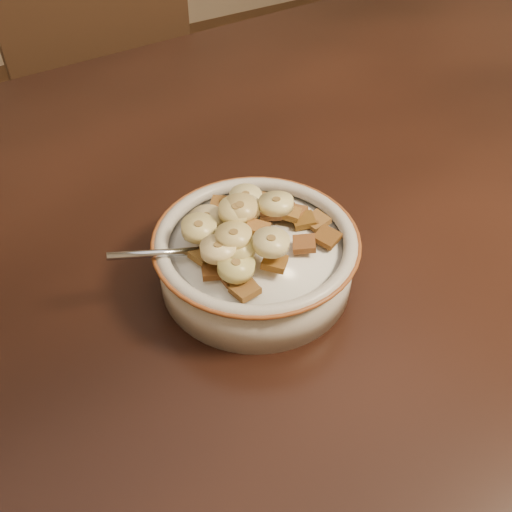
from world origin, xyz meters
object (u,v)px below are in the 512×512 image
spoon (225,249)px  table (375,170)px  chair (148,171)px  cereal_bowl (256,263)px

spoon → table: bearing=123.3°
chair → cereal_bowl: bearing=-100.6°
table → spoon: 0.29m
cereal_bowl → chair: bearing=79.5°
cereal_bowl → spoon: (-0.03, 0.01, 0.03)m
spoon → cereal_bowl: bearing=90.0°
chair → cereal_bowl: chair is taller
table → chair: 0.63m
table → spoon: spoon is taller
table → cereal_bowl: (-0.23, -0.10, 0.04)m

